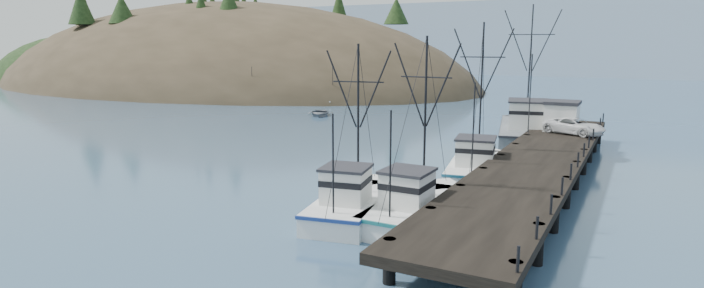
% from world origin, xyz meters
% --- Properties ---
extents(ground, '(400.00, 400.00, 0.00)m').
position_xyz_m(ground, '(0.00, 0.00, 0.00)').
color(ground, '#325171').
rests_on(ground, ground).
extents(pier, '(6.00, 44.00, 2.00)m').
position_xyz_m(pier, '(14.00, 16.00, 1.69)').
color(pier, black).
rests_on(pier, ground).
extents(headland, '(134.80, 78.00, 51.00)m').
position_xyz_m(headland, '(-74.95, 78.61, -4.55)').
color(headland, '#382D1E').
rests_on(headland, ground).
extents(distant_ridge, '(360.00, 40.00, 26.00)m').
position_xyz_m(distant_ridge, '(10.00, 170.00, 0.00)').
color(distant_ridge, '#9EB2C6').
rests_on(distant_ridge, ground).
extents(distant_ridge_far, '(180.00, 25.00, 18.00)m').
position_xyz_m(distant_ridge_far, '(-40.00, 185.00, 0.00)').
color(distant_ridge_far, silver).
rests_on(distant_ridge_far, ground).
extents(moored_sailboats, '(18.63, 20.01, 6.35)m').
position_xyz_m(moored_sailboats, '(-30.29, 56.85, 0.33)').
color(moored_sailboats, white).
rests_on(moored_sailboats, ground).
extents(trawler_near, '(3.59, 10.55, 10.83)m').
position_xyz_m(trawler_near, '(9.31, 4.50, 0.82)').
color(trawler_near, white).
rests_on(trawler_near, ground).
extents(trawler_mid, '(5.06, 10.43, 10.39)m').
position_xyz_m(trawler_mid, '(5.68, 3.55, 0.82)').
color(trawler_mid, white).
rests_on(trawler_mid, ground).
extents(trawler_far, '(5.51, 11.84, 11.96)m').
position_xyz_m(trawler_far, '(9.48, 16.58, 0.82)').
color(trawler_far, white).
rests_on(trawler_far, ground).
extents(work_vessel, '(8.03, 17.46, 14.29)m').
position_xyz_m(work_vessel, '(9.97, 33.45, 1.23)').
color(work_vessel, slate).
rests_on(work_vessel, ground).
extents(pier_shed, '(3.00, 3.20, 2.80)m').
position_xyz_m(pier_shed, '(13.74, 29.74, 3.42)').
color(pier_shed, silver).
rests_on(pier_shed, pier).
extents(pickup_truck, '(5.88, 4.39, 1.48)m').
position_xyz_m(pickup_truck, '(15.05, 28.20, 2.74)').
color(pickup_truck, silver).
rests_on(pickup_truck, pier).
extents(motorboat, '(5.74, 6.40, 1.09)m').
position_xyz_m(motorboat, '(-19.66, 41.24, 0.00)').
color(motorboat, slate).
rests_on(motorboat, ground).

